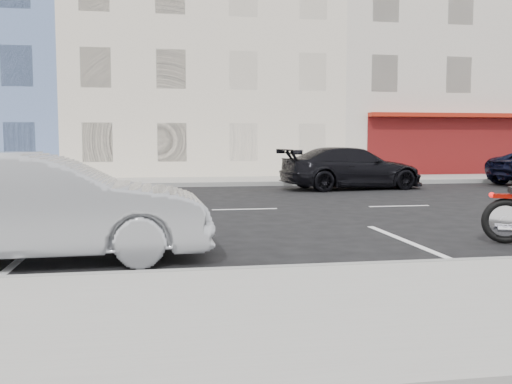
# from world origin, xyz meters

# --- Properties ---
(ground) EXTENTS (120.00, 120.00, 0.00)m
(ground) POSITION_xyz_m (0.00, 0.00, 0.00)
(ground) COLOR black
(ground) RESTS_ON ground
(sidewalk_near) EXTENTS (80.00, 3.40, 0.15)m
(sidewalk_near) POSITION_xyz_m (-5.00, -8.70, 0.07)
(sidewalk_near) COLOR gray
(sidewalk_near) RESTS_ON ground
(sidewalk_far) EXTENTS (80.00, 3.40, 0.15)m
(sidewalk_far) POSITION_xyz_m (-5.00, 8.70, 0.07)
(sidewalk_far) COLOR gray
(sidewalk_far) RESTS_ON ground
(curb_near) EXTENTS (80.00, 0.12, 0.16)m
(curb_near) POSITION_xyz_m (-5.00, -7.00, 0.08)
(curb_near) COLOR gray
(curb_near) RESTS_ON ground
(curb_far) EXTENTS (80.00, 0.12, 0.16)m
(curb_far) POSITION_xyz_m (-5.00, 7.00, 0.08)
(curb_far) COLOR gray
(curb_far) RESTS_ON ground
(bldg_cream) EXTENTS (12.00, 12.00, 11.50)m
(bldg_cream) POSITION_xyz_m (-2.00, 16.30, 5.75)
(bldg_cream) COLOR beige
(bldg_cream) RESTS_ON ground
(bldg_corner) EXTENTS (14.00, 12.00, 12.50)m
(bldg_corner) POSITION_xyz_m (11.00, 16.30, 6.25)
(bldg_corner) COLOR beige
(bldg_corner) RESTS_ON ground
(sedan_silver) EXTENTS (4.64, 1.75, 1.51)m
(sedan_silver) POSITION_xyz_m (-5.64, -5.50, 0.76)
(sedan_silver) COLOR #93959A
(sedan_silver) RESTS_ON ground
(car_far) EXTENTS (5.19, 2.62, 1.45)m
(car_far) POSITION_xyz_m (2.52, 5.19, 0.72)
(car_far) COLOR black
(car_far) RESTS_ON ground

